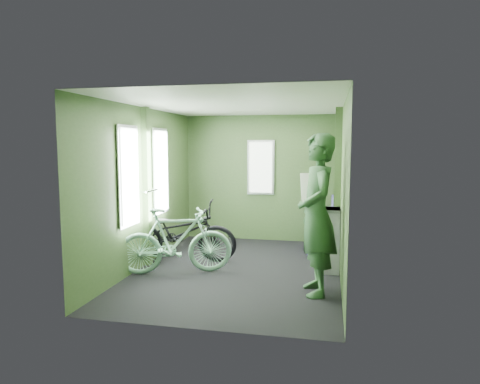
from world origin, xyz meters
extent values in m
plane|color=black|center=(0.00, 0.00, 0.00)|extent=(4.00, 4.00, 0.00)
cube|color=silver|center=(0.00, 0.00, 2.30)|extent=(2.80, 4.00, 0.02)
cube|color=#334C23|center=(0.00, 2.00, 1.15)|extent=(2.80, 0.02, 2.30)
cube|color=#334C23|center=(0.00, -2.00, 1.15)|extent=(2.80, 0.02, 2.30)
cube|color=#334C23|center=(-1.40, 0.00, 1.15)|extent=(0.02, 4.00, 2.30)
cube|color=#334C23|center=(1.40, 0.00, 1.15)|extent=(0.02, 4.00, 2.30)
cube|color=#334C23|center=(-1.36, 0.00, 1.15)|extent=(0.08, 0.12, 2.30)
cube|color=silver|center=(-1.35, -0.55, 1.35)|extent=(0.02, 0.56, 1.34)
cube|color=silver|center=(-1.35, 0.55, 1.35)|extent=(0.02, 0.56, 1.34)
cube|color=white|center=(-1.34, -0.55, 1.88)|extent=(0.00, 0.12, 0.12)
cube|color=white|center=(-1.34, 0.55, 1.88)|extent=(0.00, 0.12, 0.12)
cylinder|color=silver|center=(-1.29, 0.00, 1.10)|extent=(0.03, 0.40, 0.03)
cube|color=#334C23|center=(1.35, 0.60, 1.15)|extent=(0.10, 0.10, 2.30)
cube|color=white|center=(1.38, 0.90, 1.85)|extent=(0.02, 0.40, 0.50)
cube|color=silver|center=(0.00, 1.96, 1.35)|extent=(0.50, 0.02, 1.00)
imported|color=black|center=(-0.96, 0.25, 0.00)|extent=(1.78, 0.89, 1.01)
imported|color=#8CCDA9|center=(-0.80, -0.38, 0.00)|extent=(1.64, 1.05, 0.98)
imported|color=#2C512D|center=(1.10, -0.75, 0.95)|extent=(0.60, 0.78, 1.90)
cube|color=silver|center=(1.03, -0.45, 1.22)|extent=(0.31, 0.23, 0.38)
cube|color=gray|center=(1.26, 0.20, 0.44)|extent=(0.26, 0.37, 0.89)
cube|color=navy|center=(1.12, 1.45, 0.21)|extent=(0.50, 0.86, 0.42)
cube|color=navy|center=(1.33, 1.45, 0.66)|extent=(0.09, 0.85, 0.47)
camera|label=1|loc=(1.22, -5.77, 1.76)|focal=32.00mm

